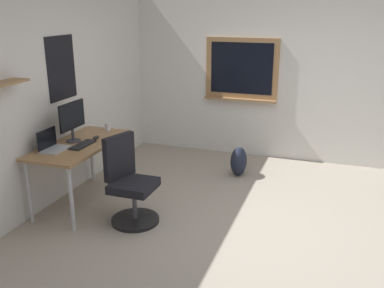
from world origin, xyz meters
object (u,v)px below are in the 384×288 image
computer_mouse (96,137)px  desk (81,150)px  monitor_primary (72,119)px  laptop (52,145)px  coffee_mug (108,127)px  office_chair (130,186)px  backpack (239,161)px  keyboard (83,145)px

computer_mouse → desk: bearing=159.2°
monitor_primary → desk: bearing=-108.0°
laptop → coffee_mug: (0.88, -0.18, -0.01)m
office_chair → backpack: bearing=-25.7°
monitor_primary → keyboard: 0.33m
monitor_primary → backpack: (1.42, -1.64, -0.81)m
desk → coffee_mug: 0.59m
office_chair → laptop: 0.97m
office_chair → laptop: laptop is taller
laptop → backpack: (1.76, -1.69, -0.59)m
laptop → backpack: 2.51m
laptop → monitor_primary: 0.40m
computer_mouse → backpack: 1.99m
office_chair → backpack: 1.87m
desk → keyboard: bearing=-130.1°
laptop → keyboard: 0.34m
keyboard → office_chair: bearing=-103.3°
office_chair → monitor_primary: size_ratio=2.05×
office_chair → computer_mouse: (0.43, 0.65, 0.35)m
laptop → keyboard: (0.24, -0.23, -0.04)m
desk → laptop: 0.37m
office_chair → coffee_mug: 1.13m
desk → office_chair: size_ratio=1.43×
computer_mouse → office_chair: bearing=-123.8°
backpack → laptop: bearing=136.2°
desk → office_chair: (-0.22, -0.73, -0.26)m
monitor_primary → computer_mouse: (0.18, -0.18, -0.25)m
office_chair → coffee_mug: office_chair is taller
desk → coffee_mug: bearing=-3.0°
keyboard → computer_mouse: bearing=0.0°
office_chair → keyboard: size_ratio=2.57×
laptop → backpack: bearing=-43.8°
computer_mouse → coffee_mug: (0.37, 0.05, 0.03)m
laptop → computer_mouse: bearing=-24.3°
desk → backpack: 2.16m
keyboard → computer_mouse: computer_mouse is taller
coffee_mug → backpack: coffee_mug is taller
office_chair → coffee_mug: size_ratio=10.33×
keyboard → computer_mouse: 0.28m
office_chair → keyboard: bearing=76.7°
coffee_mug → backpack: 1.83m
desk → coffee_mug: size_ratio=14.74×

